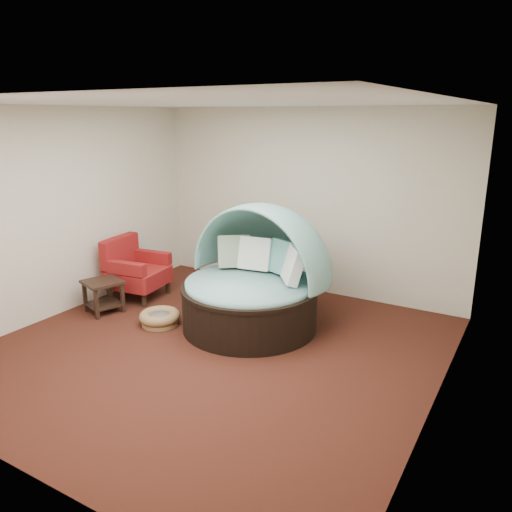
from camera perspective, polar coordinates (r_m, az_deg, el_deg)
The scene contains 10 objects.
floor at distance 6.05m, azimuth -4.83°, elevation -10.48°, with size 5.00×5.00×0.00m, color #481D14.
wall_back at distance 7.71m, azimuth 5.72°, elevation 6.20°, with size 5.00×5.00×0.00m, color beige.
wall_front at distance 3.91m, azimuth -26.95°, elevation -5.01°, with size 5.00×5.00×0.00m, color beige.
wall_left at distance 7.30m, azimuth -21.44°, elevation 4.64°, with size 5.00×5.00×0.00m, color beige.
wall_right at distance 4.64m, azimuth 20.90°, elevation -1.23°, with size 5.00×5.00×0.00m, color beige.
ceiling at distance 5.43m, azimuth -5.54°, elevation 17.05°, with size 5.00×5.00×0.00m, color white.
canopy_daybed at distance 6.41m, azimuth -0.17°, elevation -1.72°, with size 2.02×1.95×1.61m.
pet_basket at distance 6.76m, azimuth -10.94°, elevation -6.93°, with size 0.66×0.66×0.19m.
red_armchair at distance 7.76m, azimuth -13.70°, elevation -1.54°, with size 0.87×0.87×0.91m.
side_table at distance 7.31m, azimuth -17.06°, elevation -3.93°, with size 0.60×0.60×0.46m.
Camera 1 is at (3.17, -4.41, 2.68)m, focal length 35.00 mm.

